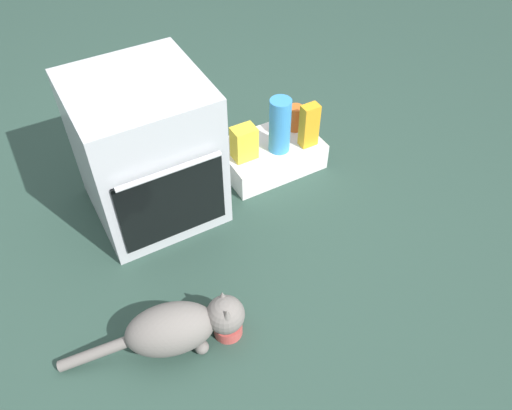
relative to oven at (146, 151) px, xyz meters
name	(u,v)px	position (x,y,z in m)	size (l,w,h in m)	color
ground	(196,246)	(0.06, -0.35, -0.35)	(8.00, 8.00, 0.00)	#284238
oven	(146,151)	(0.00, 0.00, 0.00)	(0.57, 0.62, 0.71)	#B7BABF
pantry_cabinet	(270,155)	(0.65, -0.02, -0.28)	(0.52, 0.34, 0.15)	white
food_bowl	(228,327)	(-0.01, -0.83, -0.32)	(0.12, 0.12, 0.08)	#C64C47
cat	(180,327)	(-0.19, -0.78, -0.23)	(0.72, 0.29, 0.23)	slate
water_bottle	(280,126)	(0.67, -0.08, -0.05)	(0.11, 0.11, 0.30)	#388CD1
sauce_jar	(295,118)	(0.84, 0.03, -0.13)	(0.08, 0.08, 0.14)	#D16023
snack_bag	(244,143)	(0.48, -0.05, -0.11)	(0.12, 0.09, 0.18)	yellow
juice_carton	(309,125)	(0.83, -0.12, -0.08)	(0.09, 0.06, 0.24)	orange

